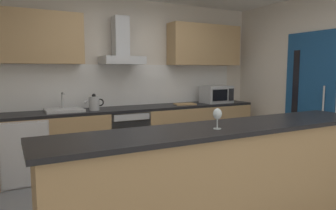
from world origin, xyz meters
The scene contains 16 objects.
ground centered at (0.00, 0.00, -0.01)m, with size 5.79×4.92×0.02m, color gray.
wall_back centered at (0.00, 2.02, 1.30)m, with size 5.79×0.12×2.60m, color silver.
wall_right centered at (2.45, 0.00, 1.30)m, with size 0.12×4.92×2.60m, color silver.
backsplash_tile centered at (0.00, 1.95, 1.23)m, with size 4.07×0.02×0.66m, color white.
counter_back centered at (0.00, 1.64, 0.45)m, with size 4.21×0.60×0.90m.
counter_island centered at (0.02, -0.59, 0.49)m, with size 3.34×0.64×0.98m.
upper_cabinets centered at (0.00, 1.79, 1.91)m, with size 4.16×0.32×0.70m.
side_door centered at (2.38, 0.37, 1.03)m, with size 0.08×0.85×2.05m.
oven centered at (-0.15, 1.61, 0.46)m, with size 0.60×0.62×0.80m.
refrigerator centered at (-1.57, 1.61, 0.43)m, with size 0.58×0.60×0.85m.
microwave centered at (1.53, 1.59, 1.05)m, with size 0.50×0.38×0.30m.
sink centered at (-1.04, 1.63, 0.93)m, with size 0.50×0.40×0.26m.
kettle centered at (-0.63, 1.58, 1.01)m, with size 0.29×0.15×0.24m.
range_hood centered at (-0.15, 1.74, 1.79)m, with size 0.62×0.45×0.72m.
wine_glass centered at (-0.16, -0.68, 1.10)m, with size 0.08×0.08×0.18m.
chopping_board centered at (0.89, 1.59, 0.91)m, with size 0.34×0.22×0.02m, color tan.
Camera 1 is at (-1.72, -2.74, 1.48)m, focal length 32.61 mm.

